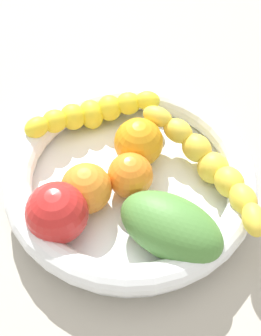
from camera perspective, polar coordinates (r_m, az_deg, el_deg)
The scene contains 9 objects.
kitchen_counter at distance 58.78cm, azimuth 0.00°, elevation -4.00°, with size 120.00×120.00×3.00cm, color #A49F94.
fruit_bowl at distance 55.15cm, azimuth 0.00°, elevation -1.42°, with size 32.27×32.27×5.68cm.
banana_draped_left at distance 60.26cm, azimuth -5.22°, elevation 7.40°, with size 9.66×18.79×5.23cm.
banana_draped_right at distance 54.33cm, azimuth 10.61°, elevation 0.45°, with size 20.10×14.68×5.93cm.
orange_front at distance 52.81cm, azimuth 0.37°, elevation -1.00°, with size 5.77×5.77×5.77cm, color orange.
orange_mid_left at distance 55.77cm, azimuth 1.11°, elevation 3.47°, with size 6.54×6.54×6.54cm, color orange.
orange_mid_right at distance 51.61cm, azimuth -5.98°, elevation -2.74°, with size 6.28×6.28×6.28cm, color orange.
mango_green at distance 48.63cm, azimuth 5.46°, elevation -7.92°, with size 12.58×7.60×6.31cm, color #4D873C.
tomato_red at distance 49.52cm, azimuth -9.87°, elevation -5.97°, with size 7.33×7.33×7.33cm, color red.
Camera 1 is at (-32.79, -1.13, 50.27)cm, focal length 45.21 mm.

